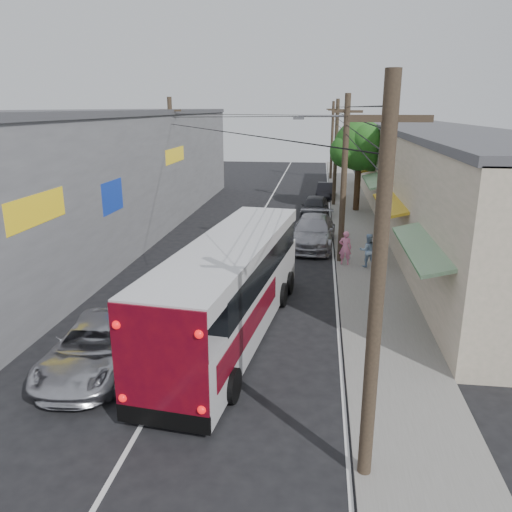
{
  "coord_description": "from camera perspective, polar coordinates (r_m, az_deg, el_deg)",
  "views": [
    {
      "loc": [
        4.07,
        -10.88,
        7.38
      ],
      "look_at": [
        1.58,
        8.62,
        1.51
      ],
      "focal_mm": 35.0,
      "sensor_mm": 36.0,
      "label": 1
    }
  ],
  "objects": [
    {
      "name": "coach_bus",
      "position": [
        16.61,
        -2.71,
        -3.41
      ],
      "size": [
        3.67,
        11.53,
        3.27
      ],
      "rotation": [
        0.0,
        0.0,
        -0.12
      ],
      "color": "silver",
      "rests_on": "ground"
    },
    {
      "name": "building_right",
      "position": [
        33.86,
        19.23,
        8.54
      ],
      "size": [
        7.09,
        40.0,
        6.25
      ],
      "color": "beige",
      "rests_on": "ground"
    },
    {
      "name": "parked_suv",
      "position": [
        27.65,
        6.52,
        2.79
      ],
      "size": [
        2.68,
        5.79,
        1.64
      ],
      "primitive_type": "imported",
      "rotation": [
        0.0,
        0.0,
        -0.07
      ],
      "color": "#9B9AA2",
      "rests_on": "ground"
    },
    {
      "name": "jeepney",
      "position": [
        15.44,
        -17.85,
        -9.88
      ],
      "size": [
        2.67,
        5.18,
        1.4
      ],
      "primitive_type": "imported",
      "rotation": [
        0.0,
        0.0,
        0.07
      ],
      "color": "silver",
      "rests_on": "ground"
    },
    {
      "name": "building_left",
      "position": [
        31.71,
        -16.35,
        9.22
      ],
      "size": [
        7.2,
        36.0,
        7.25
      ],
      "color": "gray",
      "rests_on": "ground"
    },
    {
      "name": "parked_car_far",
      "position": [
        42.84,
        7.96,
        7.41
      ],
      "size": [
        1.67,
        3.97,
        1.28
      ],
      "primitive_type": "imported",
      "rotation": [
        0.0,
        0.0,
        -0.08
      ],
      "color": "black",
      "rests_on": "ground"
    },
    {
      "name": "sidewalk",
      "position": [
        31.83,
        11.47,
        2.99
      ],
      "size": [
        3.0,
        80.0,
        0.12
      ],
      "primitive_type": "cube",
      "color": "slate",
      "rests_on": "ground"
    },
    {
      "name": "street_tree",
      "position": [
        37.1,
        11.85,
        12.1
      ],
      "size": [
        4.4,
        4.0,
        6.6
      ],
      "color": "#3F2B19",
      "rests_on": "ground"
    },
    {
      "name": "parked_car_mid",
      "position": [
        35.07,
        6.74,
        5.61
      ],
      "size": [
        2.07,
        4.5,
        1.49
      ],
      "primitive_type": "imported",
      "rotation": [
        0.0,
        0.0,
        -0.07
      ],
      "color": "#29292E",
      "rests_on": "ground"
    },
    {
      "name": "pedestrian_near",
      "position": [
        24.2,
        10.16,
        0.93
      ],
      "size": [
        0.64,
        0.45,
        1.65
      ],
      "primitive_type": "imported",
      "rotation": [
        0.0,
        0.0,
        3.04
      ],
      "color": "pink",
      "rests_on": "sidewalk"
    },
    {
      "name": "pedestrian_far",
      "position": [
        24.06,
        12.65,
        0.64
      ],
      "size": [
        0.83,
        0.68,
        1.6
      ],
      "primitive_type": "imported",
      "rotation": [
        0.0,
        0.0,
        3.24
      ],
      "color": "#92B2D4",
      "rests_on": "sidewalk"
    },
    {
      "name": "utility_poles",
      "position": [
        31.39,
        5.61,
        10.6
      ],
      "size": [
        11.8,
        45.28,
        8.0
      ],
      "color": "#473828",
      "rests_on": "ground"
    },
    {
      "name": "ground",
      "position": [
        13.76,
        -11.6,
        -16.19
      ],
      "size": [
        120.0,
        120.0,
        0.0
      ],
      "primitive_type": "plane",
      "color": "black",
      "rests_on": "ground"
    }
  ]
}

